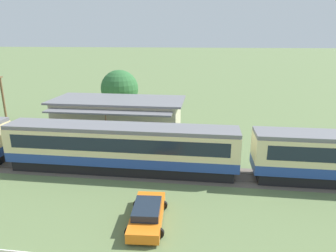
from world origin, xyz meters
TOP-DOWN VIEW (x-y plane):
  - ground_plane at (0.00, 0.00)m, footprint 600.00×600.00m
  - passenger_train at (-2.61, 0.01)m, footprint 80.83×2.94m
  - railway_track at (-2.34, 0.01)m, footprint 128.26×3.60m
  - station_building at (-15.84, 8.70)m, footprint 14.52×7.63m
  - parked_car_orange at (-9.48, -7.02)m, footprint 2.48×4.84m
  - yard_tree_1 at (-18.06, 17.00)m, footprint 5.14×5.14m

SIDE VIEW (x-z plane):
  - ground_plane at x=0.00m, z-range 0.00..0.00m
  - railway_track at x=-2.34m, z-range -0.01..0.03m
  - parked_car_orange at x=-9.48m, z-range -0.03..1.21m
  - passenger_train at x=-2.61m, z-range 0.22..4.23m
  - station_building at x=-15.84m, z-range 0.03..4.43m
  - yard_tree_1 at x=-18.06m, z-range 0.77..7.46m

